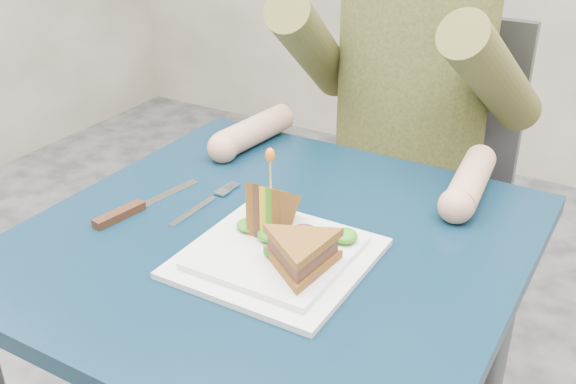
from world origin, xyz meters
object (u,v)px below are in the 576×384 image
Objects in this scene: sandwich_upright at (271,210)px; fork at (204,204)px; chair at (417,179)px; knife at (129,210)px; diner at (413,39)px; plate at (277,256)px; sandwich_flat at (301,253)px; table at (273,277)px.

sandwich_upright is 0.72× the size of fork.
knife is at bearing -108.21° from chair.
sandwich_upright is at bearing 10.63° from knife.
plate is (0.04, -0.63, -0.18)m from diner.
fork is at bearing 156.68° from sandwich_flat.
knife is (-0.34, 0.02, -0.04)m from sandwich_flat.
plate is at bearing -53.02° from table.
chair is at bearing 71.79° from knife.
fork reaches higher than table.
diner is (-0.00, -0.11, 0.37)m from chair.
diner is 4.15× the size of fork.
sandwich_upright reaches higher than knife.
table is 2.88× the size of plate.
diner is 0.59m from fork.
knife reaches higher than table.
chair is 0.81m from sandwich_flat.
sandwich_flat reaches higher than knife.
diner reaches higher than table.
knife is at bearing -136.96° from fork.
chair is at bearing 76.91° from fork.
sandwich_flat reaches higher than fork.
knife is at bearing -179.62° from plate.
plate is 2.00× the size of sandwich_upright.
plate is 0.21m from fork.
sandwich_flat is (0.05, -0.02, 0.04)m from plate.
sandwich_flat is at bearing -37.16° from sandwich_upright.
plate is 1.17× the size of knife.
sandwich_flat is 0.35m from knife.
fork is (-0.15, 0.03, 0.08)m from table.
chair is 7.16× the size of sandwich_upright.
diner is 0.65m from plate.
table is 0.81× the size of chair.
chair is 4.20× the size of knife.
knife is at bearing -169.37° from sandwich_upright.
sandwich_flat is 0.12m from sandwich_upright.
plate reaches higher than fork.
diner reaches higher than fork.
sandwich_upright is (0.01, -0.01, 0.13)m from table.
sandwich_flat is at bearing -3.86° from knife.
diner reaches higher than chair.
plate is at bearing -86.64° from chair.
sandwich_upright is at bearing -13.55° from fork.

